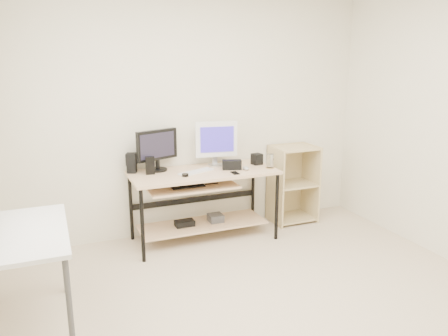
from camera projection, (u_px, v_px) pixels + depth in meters
name	position (u px, v px, depth m)	size (l,w,h in m)	color
room	(266.00, 147.00, 2.84)	(4.01, 4.01, 2.62)	beige
desk	(201.00, 191.00, 4.53)	(1.50, 0.65, 0.75)	beige
side_table	(21.00, 243.00, 2.94)	(0.60, 1.00, 0.75)	white
shelf_unit	(291.00, 183.00, 5.12)	(0.50, 0.40, 0.90)	#D3BD84
black_monitor	(157.00, 147.00, 4.44)	(0.45, 0.21, 0.42)	black
white_imac	(216.00, 140.00, 4.63)	(0.45, 0.14, 0.48)	silver
keyboard	(196.00, 172.00, 4.42)	(0.39, 0.11, 0.01)	white
mouse	(246.00, 168.00, 4.53)	(0.06, 0.10, 0.03)	#B0B0B5
center_speaker	(232.00, 165.00, 4.54)	(0.20, 0.09, 0.10)	black
speaker_left	(132.00, 163.00, 4.39)	(0.13, 0.13, 0.20)	black
speaker_right	(257.00, 159.00, 4.75)	(0.10, 0.10, 0.12)	black
audio_controller	(150.00, 165.00, 4.34)	(0.09, 0.06, 0.18)	black
volume_puck	(185.00, 175.00, 4.28)	(0.07, 0.07, 0.03)	black
smartphone	(235.00, 173.00, 4.39)	(0.06, 0.11, 0.01)	black
coaster	(270.00, 168.00, 4.60)	(0.09, 0.09, 0.01)	#A8814C
drinking_glass	(270.00, 161.00, 4.59)	(0.07, 0.07, 0.14)	white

